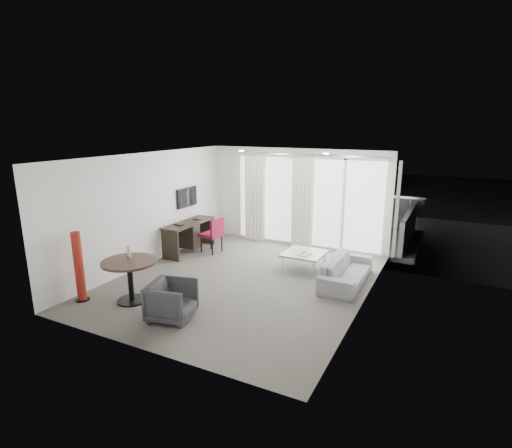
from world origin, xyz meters
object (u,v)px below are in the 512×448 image
at_px(red_lamp, 79,267).
at_px(rattan_chair_b, 369,225).
at_px(desk, 189,237).
at_px(sofa, 347,271).
at_px(coffee_table, 304,261).
at_px(rattan_chair_a, 340,226).
at_px(round_table, 131,281).
at_px(tub_armchair, 172,301).
at_px(desk_chair, 211,235).

height_order(red_lamp, rattan_chair_b, red_lamp).
xyz_separation_m(desk, rattan_chair_b, (3.88, 3.44, -0.02)).
bearing_deg(sofa, desk, 86.30).
height_order(sofa, rattan_chair_b, rattan_chair_b).
distance_m(red_lamp, sofa, 5.23).
bearing_deg(desk, coffee_table, 1.95).
relative_size(sofa, rattan_chair_a, 2.44).
distance_m(round_table, rattan_chair_b, 7.08).
bearing_deg(round_table, coffee_table, 53.13).
height_order(tub_armchair, rattan_chair_b, rattan_chair_b).
distance_m(red_lamp, coffee_table, 4.69).
bearing_deg(sofa, round_table, 128.55).
relative_size(desk_chair, sofa, 0.49).
height_order(tub_armchair, coffee_table, tub_armchair).
height_order(desk_chair, rattan_chair_b, desk_chair).
relative_size(desk_chair, red_lamp, 0.69).
bearing_deg(round_table, tub_armchair, -10.82).
bearing_deg(red_lamp, sofa, 35.94).
xyz_separation_m(tub_armchair, rattan_chair_a, (1.23, 6.07, 0.05)).
xyz_separation_m(desk_chair, rattan_chair_a, (2.62, 2.72, -0.08)).
height_order(tub_armchair, sofa, tub_armchair).
relative_size(rattan_chair_a, rattan_chair_b, 1.02).
distance_m(desk, desk_chair, 0.59).
relative_size(round_table, red_lamp, 0.75).
xyz_separation_m(desk_chair, tub_armchair, (1.38, -3.36, -0.12)).
bearing_deg(desk_chair, desk, -151.59).
xyz_separation_m(desk, sofa, (4.17, -0.27, -0.12)).
xyz_separation_m(coffee_table, sofa, (1.07, -0.38, 0.07)).
distance_m(desk, rattan_chair_a, 4.30).
height_order(desk, sofa, desk).
relative_size(desk, red_lamp, 1.25).
xyz_separation_m(sofa, rattan_chair_a, (-1.01, 3.19, 0.11)).
height_order(round_table, sofa, round_table).
bearing_deg(rattan_chair_a, round_table, -100.24).
bearing_deg(desk, rattan_chair_a, 42.69).
bearing_deg(desk, desk_chair, 20.16).
height_order(red_lamp, coffee_table, red_lamp).
relative_size(red_lamp, sofa, 0.72).
bearing_deg(tub_armchair, sofa, -51.22).
xyz_separation_m(round_table, coffee_table, (2.29, 3.05, -0.20)).
distance_m(sofa, rattan_chair_b, 3.72).
bearing_deg(coffee_table, sofa, -19.36).
height_order(round_table, tub_armchair, round_table).
xyz_separation_m(desk, red_lamp, (-0.05, -3.33, 0.28)).
height_order(desk_chair, rattan_chair_a, desk_chair).
relative_size(desk, sofa, 0.90).
distance_m(rattan_chair_a, rattan_chair_b, 0.88).
relative_size(desk_chair, round_table, 0.91).
bearing_deg(rattan_chair_b, round_table, -102.36).
bearing_deg(rattan_chair_b, desk_chair, -122.53).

